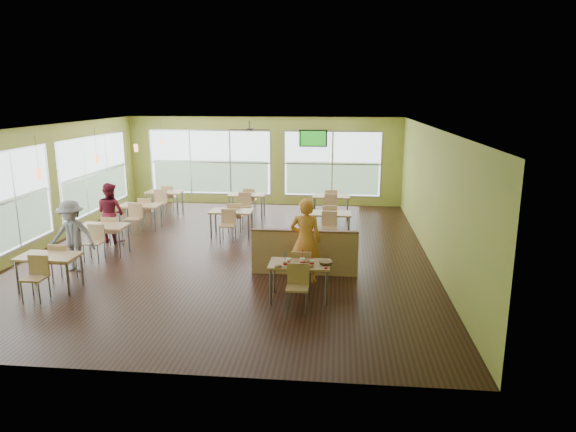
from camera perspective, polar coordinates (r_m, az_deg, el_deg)
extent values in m
plane|color=black|center=(13.45, -6.28, -3.94)|extent=(12.00, 12.00, 0.00)
plane|color=white|center=(12.87, -6.65, 9.80)|extent=(12.00, 12.00, 0.00)
cube|color=#B3B449|center=(18.90, -2.68, 6.12)|extent=(10.00, 0.04, 3.20)
cube|color=#B3B449|center=(7.48, -16.03, -5.72)|extent=(10.00, 0.04, 3.20)
cube|color=#B3B449|center=(14.92, -25.61, 2.87)|extent=(0.04, 12.00, 3.20)
cube|color=#B3B449|center=(12.98, 15.69, 2.30)|extent=(0.04, 12.00, 3.20)
cube|color=white|center=(17.52, -20.54, 4.46)|extent=(0.02, 4.50, 2.35)
cube|color=white|center=(19.28, -8.61, 5.90)|extent=(4.50, 0.02, 2.35)
cube|color=white|center=(18.70, 4.95, 5.77)|extent=(3.50, 0.02, 2.35)
cube|color=#B7BABC|center=(15.57, -24.13, -1.31)|extent=(0.04, 9.40, 0.05)
cube|color=#B7BABC|center=(19.04, -1.91, 2.36)|extent=(8.00, 0.04, 0.05)
cube|color=tan|center=(10.12, 1.30, -5.38)|extent=(1.20, 0.70, 0.04)
cube|color=brown|center=(10.12, 1.30, -5.51)|extent=(1.22, 0.71, 0.01)
cylinder|color=slate|center=(10.03, -1.94, -7.84)|extent=(0.05, 0.05, 0.71)
cylinder|color=slate|center=(9.95, 4.30, -8.04)|extent=(0.05, 0.05, 0.71)
cylinder|color=slate|center=(10.56, -1.53, -6.71)|extent=(0.05, 0.05, 0.71)
cylinder|color=slate|center=(10.49, 4.38, -6.89)|extent=(0.05, 0.05, 0.71)
cube|color=tan|center=(10.73, 1.52, -5.85)|extent=(0.42, 0.42, 0.04)
cube|color=tan|center=(10.84, 1.60, -4.42)|extent=(0.42, 0.04, 0.40)
cube|color=tan|center=(9.70, 1.05, -7.98)|extent=(0.42, 0.42, 0.04)
cube|color=tan|center=(9.44, 0.96, -7.16)|extent=(0.42, 0.04, 0.40)
cube|color=tan|center=(11.56, 1.84, -4.16)|extent=(2.40, 0.12, 1.00)
cube|color=brown|center=(11.42, 1.86, -1.67)|extent=(2.40, 0.14, 0.04)
cube|color=tan|center=(11.70, -25.09, -4.07)|extent=(1.20, 0.70, 0.04)
cube|color=brown|center=(11.70, -25.07, -4.19)|extent=(1.22, 0.71, 0.01)
cylinder|color=slate|center=(11.86, -27.87, -6.05)|extent=(0.05, 0.05, 0.71)
cylinder|color=slate|center=(11.31, -23.26, -6.47)|extent=(0.05, 0.05, 0.71)
cylinder|color=slate|center=(12.31, -26.41, -5.20)|extent=(0.05, 0.05, 0.71)
cylinder|color=slate|center=(11.79, -21.93, -5.55)|extent=(0.05, 0.05, 0.71)
cube|color=tan|center=(12.23, -23.67, -4.58)|extent=(0.42, 0.42, 0.04)
cube|color=tan|center=(12.32, -23.34, -3.34)|extent=(0.42, 0.04, 0.40)
cube|color=tan|center=(11.33, -26.34, -6.22)|extent=(0.42, 0.42, 0.04)
cube|color=tan|center=(11.12, -26.97, -5.46)|extent=(0.42, 0.04, 0.40)
cube|color=tan|center=(13.81, -19.90, -1.06)|extent=(1.20, 0.70, 0.04)
cube|color=brown|center=(13.82, -19.89, -1.16)|extent=(1.22, 0.71, 0.01)
cylinder|color=slate|center=(13.90, -22.30, -2.78)|extent=(0.05, 0.05, 0.71)
cylinder|color=slate|center=(13.43, -18.21, -2.98)|extent=(0.05, 0.05, 0.71)
cylinder|color=slate|center=(14.39, -21.24, -2.15)|extent=(0.05, 0.05, 0.71)
cylinder|color=slate|center=(13.94, -17.27, -2.32)|extent=(0.05, 0.05, 0.71)
cube|color=tan|center=(14.36, -18.89, -1.60)|extent=(0.42, 0.42, 0.04)
cube|color=tan|center=(14.48, -18.65, -0.57)|extent=(0.42, 0.04, 0.40)
cube|color=tan|center=(13.41, -20.80, -2.80)|extent=(0.42, 0.42, 0.04)
cube|color=tan|center=(13.19, -21.24, -2.10)|extent=(0.42, 0.04, 0.40)
cube|color=tan|center=(16.04, -16.13, 1.14)|extent=(1.20, 0.70, 0.04)
cube|color=brown|center=(16.05, -16.13, 1.06)|extent=(1.22, 0.71, 0.01)
cylinder|color=slate|center=(16.07, -18.21, -0.35)|extent=(0.05, 0.05, 0.71)
cylinder|color=slate|center=(15.67, -14.59, -0.45)|extent=(0.05, 0.05, 0.71)
cylinder|color=slate|center=(16.59, -17.42, 0.12)|extent=(0.05, 0.05, 0.71)
cylinder|color=slate|center=(16.20, -13.90, 0.03)|extent=(0.05, 0.05, 0.71)
cube|color=tan|center=(16.60, -15.38, 0.60)|extent=(0.42, 0.42, 0.04)
cube|color=tan|center=(16.73, -15.20, 1.48)|extent=(0.42, 0.04, 0.40)
cube|color=tan|center=(15.60, -16.80, -0.29)|extent=(0.42, 0.42, 0.04)
cube|color=tan|center=(15.39, -17.12, 0.34)|extent=(0.42, 0.04, 0.40)
cube|color=tan|center=(18.06, -13.59, 2.62)|extent=(1.20, 0.70, 0.04)
cube|color=brown|center=(18.07, -13.59, 2.54)|extent=(1.22, 0.71, 0.01)
cylinder|color=slate|center=(18.05, -15.45, 1.29)|extent=(0.05, 0.05, 0.71)
cylinder|color=slate|center=(17.69, -12.18, 1.24)|extent=(0.05, 0.05, 0.71)
cylinder|color=slate|center=(18.58, -14.82, 1.67)|extent=(0.05, 0.05, 0.71)
cylinder|color=slate|center=(18.23, -11.63, 1.62)|extent=(0.05, 0.05, 0.71)
cube|color=tan|center=(18.62, -13.00, 2.09)|extent=(0.42, 0.42, 0.04)
cube|color=tan|center=(18.76, -12.85, 2.86)|extent=(0.42, 0.04, 0.40)
cube|color=tan|center=(17.61, -14.12, 1.39)|extent=(0.42, 0.42, 0.04)
cube|color=tan|center=(17.39, -14.37, 1.97)|extent=(0.42, 0.04, 0.40)
cube|color=tan|center=(14.74, -6.31, 0.54)|extent=(1.20, 0.70, 0.04)
cube|color=brown|center=(14.74, -6.31, 0.45)|extent=(1.22, 0.71, 0.01)
cylinder|color=slate|center=(14.67, -8.57, -1.09)|extent=(0.05, 0.05, 0.71)
cylinder|color=slate|center=(14.45, -4.41, -1.21)|extent=(0.05, 0.05, 0.71)
cylinder|color=slate|center=(15.22, -8.04, -0.55)|extent=(0.05, 0.05, 0.71)
cylinder|color=slate|center=(15.00, -4.03, -0.65)|extent=(0.05, 0.05, 0.71)
cube|color=tan|center=(15.32, -5.86, -0.03)|extent=(0.42, 0.42, 0.04)
cube|color=tan|center=(15.46, -5.74, 0.93)|extent=(0.42, 0.04, 0.40)
cube|color=tan|center=(14.28, -6.73, -1.04)|extent=(0.42, 0.42, 0.04)
cube|color=tan|center=(14.05, -6.92, -0.36)|extent=(0.42, 0.04, 0.40)
cube|color=tan|center=(17.14, -4.60, 2.39)|extent=(1.20, 0.70, 0.04)
cube|color=brown|center=(17.14, -4.60, 2.31)|extent=(1.22, 0.71, 0.01)
cylinder|color=slate|center=(17.04, -6.54, 0.99)|extent=(0.05, 0.05, 0.71)
cylinder|color=slate|center=(16.85, -2.94, 0.92)|extent=(0.05, 0.05, 0.71)
cylinder|color=slate|center=(17.59, -6.15, 1.39)|extent=(0.05, 0.05, 0.71)
cylinder|color=slate|center=(17.41, -2.66, 1.33)|extent=(0.05, 0.05, 0.71)
cube|color=tan|center=(17.72, -4.27, 1.84)|extent=(0.42, 0.42, 0.04)
cube|color=tan|center=(17.86, -4.18, 2.65)|extent=(0.42, 0.04, 0.40)
cube|color=tan|center=(16.66, -4.92, 1.08)|extent=(0.42, 0.42, 0.04)
cube|color=tan|center=(16.44, -5.05, 1.69)|extent=(0.42, 0.04, 0.40)
cube|color=tan|center=(14.43, 4.64, 0.30)|extent=(1.20, 0.70, 0.04)
cube|color=brown|center=(14.43, 4.64, 0.20)|extent=(1.22, 0.71, 0.01)
cylinder|color=slate|center=(14.25, 2.42, -1.38)|extent=(0.05, 0.05, 0.71)
cylinder|color=slate|center=(14.24, 6.76, -1.48)|extent=(0.05, 0.05, 0.71)
cylinder|color=slate|center=(14.81, 2.55, -0.81)|extent=(0.05, 0.05, 0.71)
cylinder|color=slate|center=(14.80, 6.73, -0.91)|extent=(0.05, 0.05, 0.71)
cube|color=tan|center=(15.03, 4.66, -0.27)|extent=(0.42, 0.42, 0.04)
cube|color=tan|center=(15.16, 4.69, 0.71)|extent=(0.42, 0.04, 0.40)
cube|color=tan|center=(13.96, 4.58, -1.33)|extent=(0.42, 0.42, 0.04)
cube|color=tan|center=(13.72, 4.58, -0.64)|extent=(0.42, 0.04, 0.40)
cube|color=tan|center=(16.87, 4.81, 2.21)|extent=(1.20, 0.70, 0.04)
cube|color=brown|center=(16.88, 4.80, 2.13)|extent=(1.22, 0.71, 0.01)
cylinder|color=slate|center=(16.68, 2.91, 0.80)|extent=(0.05, 0.05, 0.71)
cylinder|color=slate|center=(16.67, 6.62, 0.71)|extent=(0.05, 0.05, 0.71)
cylinder|color=slate|center=(17.25, 3.00, 1.21)|extent=(0.05, 0.05, 0.71)
cylinder|color=slate|center=(17.23, 6.59, 1.13)|extent=(0.05, 0.05, 0.71)
cube|color=tan|center=(17.47, 4.82, 1.66)|extent=(0.42, 0.42, 0.04)
cube|color=tan|center=(17.61, 4.84, 2.48)|extent=(0.42, 0.04, 0.40)
cube|color=tan|center=(16.39, 4.76, 0.88)|extent=(0.42, 0.42, 0.04)
cube|color=tan|center=(16.16, 4.76, 1.50)|extent=(0.42, 0.04, 0.40)
cylinder|color=#2D2119|center=(11.29, -26.15, 6.27)|extent=(0.01, 0.01, 0.70)
cylinder|color=#DF7D45|center=(11.34, -25.94, 4.27)|extent=(0.11, 0.11, 0.22)
cylinder|color=#2D2119|center=(13.47, -20.62, 7.71)|extent=(0.01, 0.01, 0.70)
cylinder|color=#DF7D45|center=(13.51, -20.48, 6.03)|extent=(0.11, 0.11, 0.22)
cylinder|color=#2D2119|center=(15.75, -16.63, 8.70)|extent=(0.01, 0.01, 0.70)
cylinder|color=#DF7D45|center=(15.78, -16.54, 7.26)|extent=(0.11, 0.11, 0.22)
cylinder|color=#2D2119|center=(17.80, -13.97, 9.34)|extent=(0.01, 0.01, 0.70)
cylinder|color=#DF7D45|center=(17.83, -13.90, 8.06)|extent=(0.11, 0.11, 0.22)
cylinder|color=#2D2119|center=(15.81, -4.32, 10.06)|extent=(0.03, 0.03, 0.24)
cylinder|color=#2D2119|center=(15.82, -4.31, 9.56)|extent=(0.16, 0.16, 0.06)
cube|color=#2D2119|center=(15.77, -3.04, 9.56)|extent=(0.55, 0.10, 0.01)
cube|color=#2D2119|center=(16.17, -4.10, 9.64)|extent=(0.10, 0.55, 0.01)
cube|color=#2D2119|center=(15.89, -5.57, 9.55)|extent=(0.55, 0.10, 0.01)
cube|color=#2D2119|center=(15.48, -4.54, 9.47)|extent=(0.10, 0.55, 0.01)
cube|color=black|center=(18.54, 2.82, 8.61)|extent=(1.00, 0.06, 0.60)
cube|color=#1E8E1C|center=(18.51, 2.81, 8.61)|extent=(0.90, 0.01, 0.52)
imported|color=orange|center=(11.03, 1.96, -2.72)|extent=(0.70, 0.49, 1.85)
imported|color=maroon|center=(14.87, -19.12, 0.37)|extent=(0.98, 0.88, 1.65)
imported|color=slate|center=(12.75, -22.85, -2.04)|extent=(1.07, 0.62, 1.65)
cone|color=white|center=(9.89, -0.36, -5.34)|extent=(0.09, 0.09, 0.12)
cylinder|color=#BB0214|center=(9.88, -0.36, -5.32)|extent=(0.08, 0.08, 0.04)
cylinder|color=white|center=(9.86, -0.36, -4.97)|extent=(0.09, 0.09, 0.01)
cylinder|color=blue|center=(9.83, -0.36, -4.39)|extent=(0.02, 0.06, 0.22)
cone|color=white|center=(10.03, 0.06, -5.08)|extent=(0.08, 0.08, 0.11)
cylinder|color=#BB0214|center=(10.03, 0.06, -5.07)|extent=(0.08, 0.08, 0.03)
cylinder|color=white|center=(10.02, 0.06, -4.75)|extent=(0.09, 0.09, 0.01)
cylinder|color=gold|center=(9.99, 0.06, -4.23)|extent=(0.02, 0.05, 0.20)
cone|color=white|center=(9.98, 1.62, -5.12)|extent=(0.10, 0.10, 0.13)
cylinder|color=#BB0214|center=(9.98, 1.62, -5.11)|extent=(0.09, 0.09, 0.04)
cylinder|color=white|center=(9.96, 1.62, -4.72)|extent=(0.10, 0.10, 0.01)
cylinder|color=red|center=(9.92, 1.63, -4.09)|extent=(0.02, 0.06, 0.24)
cone|color=white|center=(9.96, 2.68, -5.24)|extent=(0.08, 0.08, 0.11)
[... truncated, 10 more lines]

